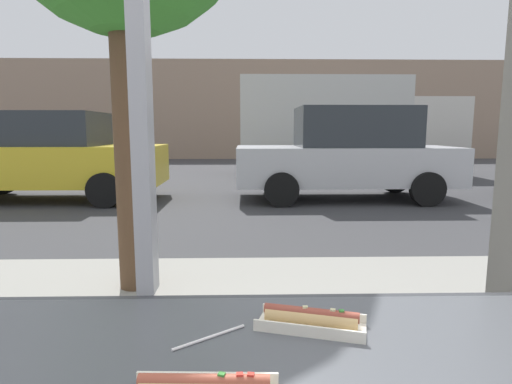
% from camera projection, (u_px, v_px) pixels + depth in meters
% --- Properties ---
extents(ground_plane, '(60.00, 60.00, 0.00)m').
position_uv_depth(ground_plane, '(233.00, 195.00, 9.23)').
color(ground_plane, '#38383A').
extents(sidewalk_strip, '(16.00, 2.80, 0.12)m').
position_uv_depth(sidewalk_strip, '(204.00, 328.00, 2.89)').
color(sidewalk_strip, gray).
rests_on(sidewalk_strip, ground).
extents(building_facade_far, '(28.00, 1.20, 4.73)m').
position_uv_depth(building_facade_far, '(240.00, 110.00, 20.91)').
color(building_facade_far, gray).
rests_on(building_facade_far, ground).
extents(hotdog_tray_near, '(0.28, 0.17, 0.05)m').
position_uv_depth(hotdog_tray_near, '(311.00, 319.00, 1.02)').
color(hotdog_tray_near, silver).
rests_on(hotdog_tray_near, window_counter).
extents(loose_straw, '(0.16, 0.12, 0.01)m').
position_uv_depth(loose_straw, '(210.00, 337.00, 0.97)').
color(loose_straw, white).
rests_on(loose_straw, window_counter).
extents(parked_car_yellow, '(4.52, 1.92, 1.75)m').
position_uv_depth(parked_car_yellow, '(45.00, 156.00, 8.38)').
color(parked_car_yellow, gold).
rests_on(parked_car_yellow, ground).
extents(parked_car_silver, '(4.35, 1.92, 1.85)m').
position_uv_depth(parked_car_silver, '(348.00, 154.00, 8.52)').
color(parked_car_silver, '#BCBCC1').
rests_on(parked_car_silver, ground).
extents(box_truck, '(6.67, 2.44, 2.94)m').
position_uv_depth(box_truck, '(344.00, 123.00, 13.05)').
color(box_truck, beige).
rests_on(box_truck, ground).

